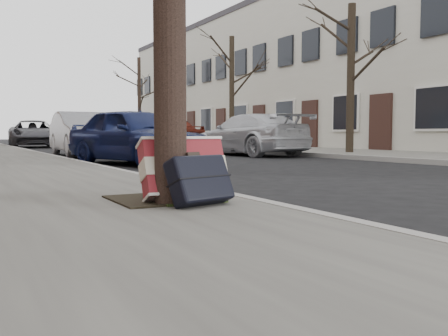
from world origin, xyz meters
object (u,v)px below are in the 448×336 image
car_near_front (136,136)px  car_near_mid (83,134)px  suitcase_navy (200,179)px  suitcase_red (183,169)px

car_near_front → car_near_mid: size_ratio=0.91×
suitcase_navy → suitcase_red: bearing=73.9°
car_near_mid → car_near_front: bearing=-88.9°
suitcase_navy → car_near_front: size_ratio=0.14×
suitcase_red → car_near_mid: size_ratio=0.17×
car_near_mid → suitcase_navy: bearing=-97.6°
car_near_front → car_near_mid: car_near_mid is taller
car_near_front → car_near_mid: (-0.00, 5.11, 0.04)m
car_near_front → car_near_mid: 5.11m
suitcase_red → suitcase_navy: suitcase_red is taller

